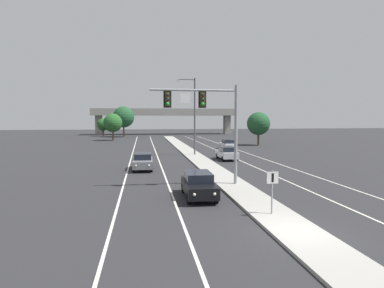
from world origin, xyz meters
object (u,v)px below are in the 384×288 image
object	(u,v)px
car_oncoming_black	(199,185)
car_oncoming_grey	(143,161)
median_sign_post	(272,186)
street_lamp_median	(193,112)
tree_far_left_a	(113,123)
overhead_signal_mast	(209,114)
car_receding_white	(228,144)
tree_far_left_b	(124,117)
car_receding_silver	(227,153)
tree_far_right_c	(259,124)
tree_far_left_c	(103,125)

from	to	relation	value
car_oncoming_black	car_oncoming_grey	bearing A→B (deg)	106.31
median_sign_post	car_oncoming_black	size ratio (longest dim) A/B	0.49
street_lamp_median	tree_far_left_a	distance (m)	33.52
overhead_signal_mast	car_receding_white	bearing A→B (deg)	72.50
median_sign_post	car_oncoming_grey	bearing A→B (deg)	111.62
street_lamp_median	tree_far_left_b	world-z (taller)	street_lamp_median
median_sign_post	car_receding_white	bearing A→B (deg)	78.91
tree_far_left_b	car_receding_silver	bearing A→B (deg)	-73.28
street_lamp_median	tree_far_left_a	bearing A→B (deg)	112.88
tree_far_left_a	median_sign_post	bearing A→B (deg)	-77.53
car_receding_white	tree_far_right_c	size ratio (longest dim) A/B	0.74
car_oncoming_grey	car_receding_white	distance (m)	22.60
median_sign_post	tree_far_left_c	bearing A→B (deg)	102.57
street_lamp_median	car_oncoming_black	bearing A→B (deg)	-97.80
car_oncoming_black	car_receding_white	bearing A→B (deg)	71.97
street_lamp_median	tree_far_left_c	xyz separation A→B (m)	(-17.08, 48.66, -2.68)
car_oncoming_black	tree_far_left_c	bearing A→B (deg)	101.03
car_oncoming_grey	car_receding_silver	size ratio (longest dim) A/B	1.01
overhead_signal_mast	car_receding_white	xyz separation A→B (m)	(8.47, 26.87, -4.47)
overhead_signal_mast	median_sign_post	bearing A→B (deg)	-77.68
tree_far_left_a	car_receding_white	bearing A→B (deg)	-50.25
overhead_signal_mast	tree_far_right_c	bearing A→B (deg)	64.80
overhead_signal_mast	tree_far_left_a	world-z (taller)	overhead_signal_mast
car_receding_silver	median_sign_post	bearing A→B (deg)	-98.70
car_oncoming_grey	tree_far_right_c	bearing A→B (deg)	50.71
tree_far_left_b	tree_far_left_c	size ratio (longest dim) A/B	1.65
tree_far_left_a	tree_far_right_c	size ratio (longest dim) A/B	0.98
car_oncoming_grey	tree_far_right_c	distance (m)	32.80
car_oncoming_black	car_receding_white	xyz separation A→B (m)	(9.79, 30.08, 0.00)
car_oncoming_grey	tree_far_right_c	size ratio (longest dim) A/B	0.75
overhead_signal_mast	tree_far_left_c	distance (m)	70.06
car_receding_white	tree_far_left_c	xyz separation A→B (m)	(-23.74, 41.47, 2.30)
overhead_signal_mast	street_lamp_median	world-z (taller)	street_lamp_median
street_lamp_median	car_receding_white	bearing A→B (deg)	47.20
car_oncoming_grey	tree_far_left_b	size ratio (longest dim) A/B	0.57
street_lamp_median	tree_far_right_c	world-z (taller)	street_lamp_median
car_oncoming_grey	car_receding_white	world-z (taller)	same
car_receding_silver	tree_far_left_c	bearing A→B (deg)	110.77
tree_far_left_c	street_lamp_median	bearing A→B (deg)	-70.65
street_lamp_median	car_receding_white	distance (m)	10.98
tree_far_left_a	tree_far_left_b	size ratio (longest dim) A/B	0.75
tree_far_right_c	street_lamp_median	bearing A→B (deg)	-134.92
street_lamp_median	tree_far_left_b	distance (m)	45.38
car_receding_silver	tree_far_right_c	distance (m)	22.25
car_oncoming_black	tree_far_left_a	bearing A→B (deg)	100.41
car_oncoming_grey	car_receding_white	size ratio (longest dim) A/B	1.00
street_lamp_median	car_oncoming_black	world-z (taller)	street_lamp_median
street_lamp_median	car_oncoming_black	size ratio (longest dim) A/B	2.23
car_receding_white	tree_far_left_a	size ratio (longest dim) A/B	0.76
overhead_signal_mast	tree_far_left_b	distance (m)	64.32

